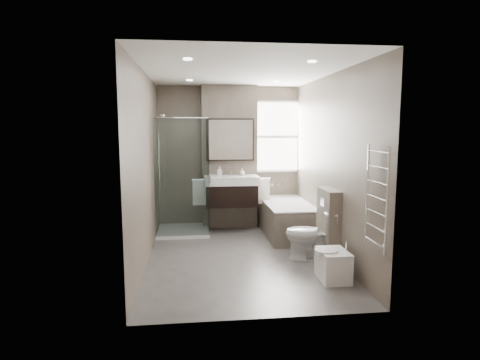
{
  "coord_description": "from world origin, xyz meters",
  "views": [
    {
      "loc": [
        -0.64,
        -5.54,
        1.85
      ],
      "look_at": [
        0.01,
        0.15,
        1.1
      ],
      "focal_mm": 30.0,
      "sensor_mm": 36.0,
      "label": 1
    }
  ],
  "objects": [
    {
      "name": "shower_enclosure",
      "position": [
        -0.75,
        1.35,
        0.49
      ],
      "size": [
        0.9,
        0.9,
        2.0
      ],
      "color": "white",
      "rests_on": "ground"
    },
    {
      "name": "vanity",
      "position": [
        0.0,
        1.43,
        0.74
      ],
      "size": [
        0.95,
        0.47,
        0.66
      ],
      "color": "black",
      "rests_on": "vanity_pier"
    },
    {
      "name": "towel_right",
      "position": [
        0.56,
        1.4,
        0.72
      ],
      "size": [
        0.24,
        0.06,
        0.44
      ],
      "primitive_type": "cube",
      "color": "white",
      "rests_on": "vanity_pier"
    },
    {
      "name": "vanity_pier",
      "position": [
        0.0,
        1.77,
        1.3
      ],
      "size": [
        1.0,
        0.25,
        2.6
      ],
      "primitive_type": "cube",
      "color": "#5B5147",
      "rests_on": "ground"
    },
    {
      "name": "soap_bottle_b",
      "position": [
        0.2,
        1.5,
        1.06
      ],
      "size": [
        0.09,
        0.09,
        0.12
      ],
      "primitive_type": "imported",
      "color": "white",
      "rests_on": "vanity"
    },
    {
      "name": "towel_left",
      "position": [
        -0.56,
        1.4,
        0.72
      ],
      "size": [
        0.24,
        0.06,
        0.44
      ],
      "primitive_type": "cube",
      "color": "white",
      "rests_on": "vanity_pier"
    },
    {
      "name": "cistern_box",
      "position": [
        1.21,
        -0.25,
        0.5
      ],
      "size": [
        0.19,
        0.55,
        1.0
      ],
      "color": "#5B5147",
      "rests_on": "ground"
    },
    {
      "name": "toilet",
      "position": [
        0.97,
        -0.23,
        0.36
      ],
      "size": [
        0.81,
        0.63,
        0.73
      ],
      "primitive_type": "imported",
      "rotation": [
        0.0,
        0.0,
        -1.92
      ],
      "color": "white",
      "rests_on": "ground"
    },
    {
      "name": "bathtub",
      "position": [
        0.92,
        1.1,
        0.32
      ],
      "size": [
        0.75,
        1.6,
        0.57
      ],
      "color": "#5B5147",
      "rests_on": "ground"
    },
    {
      "name": "window",
      "position": [
        0.9,
        1.88,
        1.68
      ],
      "size": [
        0.98,
        0.06,
        1.33
      ],
      "color": "white",
      "rests_on": "room"
    },
    {
      "name": "bidet",
      "position": [
        1.01,
        -1.01,
        0.19
      ],
      "size": [
        0.4,
        0.46,
        0.48
      ],
      "color": "white",
      "rests_on": "ground"
    },
    {
      "name": "mirror_cabinet",
      "position": [
        0.0,
        1.61,
        1.63
      ],
      "size": [
        0.86,
        0.08,
        0.76
      ],
      "color": "black",
      "rests_on": "vanity_pier"
    },
    {
      "name": "towel_radiator",
      "position": [
        1.25,
        -1.6,
        1.12
      ],
      "size": [
        0.03,
        0.49,
        1.1
      ],
      "color": "silver",
      "rests_on": "room"
    },
    {
      "name": "soap_bottle_a",
      "position": [
        -0.2,
        1.42,
        1.09
      ],
      "size": [
        0.08,
        0.08,
        0.18
      ],
      "primitive_type": "imported",
      "color": "white",
      "rests_on": "vanity"
    },
    {
      "name": "room",
      "position": [
        0.0,
        0.0,
        1.3
      ],
      "size": [
        2.7,
        3.9,
        2.7
      ],
      "color": "#4F4B49",
      "rests_on": "ground"
    }
  ]
}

